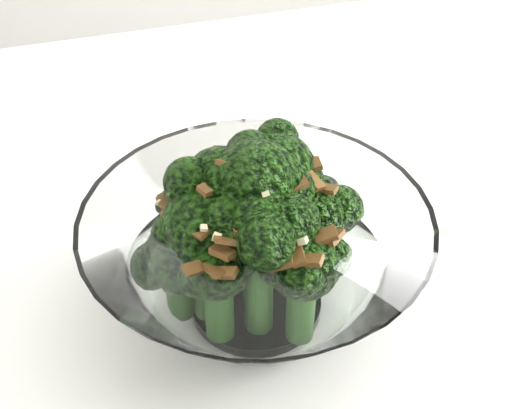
{
  "coord_description": "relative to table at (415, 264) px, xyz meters",
  "views": [
    {
      "loc": [
        -0.1,
        -0.5,
        1.13
      ],
      "look_at": [
        -0.08,
        -0.16,
        0.85
      ],
      "focal_mm": 50.0,
      "sensor_mm": 36.0,
      "label": 1
    }
  ],
  "objects": [
    {
      "name": "table",
      "position": [
        0.0,
        0.0,
        0.0
      ],
      "size": [
        1.35,
        1.05,
        0.75
      ],
      "color": "white",
      "rests_on": "ground"
    },
    {
      "name": "broccoli_dish",
      "position": [
        -0.15,
        -0.1,
        0.12
      ],
      "size": [
        0.23,
        0.23,
        0.14
      ],
      "color": "white",
      "rests_on": "table"
    }
  ]
}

